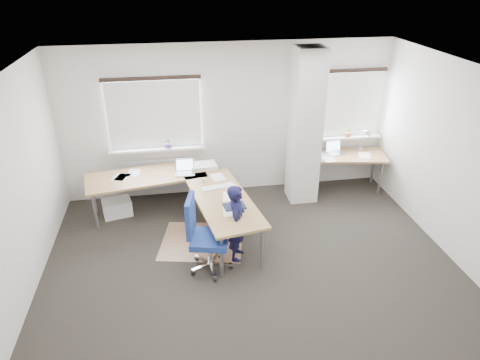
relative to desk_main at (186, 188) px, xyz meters
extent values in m
plane|color=black|center=(0.86, -1.37, -0.69)|extent=(6.00, 6.00, 0.00)
cube|color=silver|center=(0.86, 1.13, 0.71)|extent=(6.00, 0.04, 2.80)
cube|color=silver|center=(0.86, -3.87, 0.71)|extent=(6.00, 0.04, 2.80)
cube|color=silver|center=(-2.14, -1.37, 0.71)|extent=(0.04, 5.00, 2.80)
cube|color=silver|center=(3.86, -1.37, 0.71)|extent=(0.04, 5.00, 2.80)
cube|color=white|center=(0.86, -1.37, 2.11)|extent=(6.00, 5.00, 0.04)
cube|color=silver|center=(2.16, 0.58, 0.70)|extent=(0.50, 0.50, 2.78)
cube|color=white|center=(-0.44, 1.10, 0.91)|extent=(1.60, 0.04, 1.20)
cube|color=white|center=(-0.44, 1.06, 0.91)|extent=(1.60, 0.02, 1.20)
cube|color=white|center=(-0.44, 1.03, 0.29)|extent=(1.70, 0.20, 0.04)
cube|color=white|center=(3.16, 1.10, 0.91)|extent=(1.20, 0.04, 1.20)
cube|color=white|center=(3.16, 1.06, 0.91)|extent=(1.20, 0.02, 1.20)
cube|color=white|center=(3.16, 1.03, 0.29)|extent=(1.30, 0.20, 0.04)
cube|color=silver|center=(-0.44, 1.05, -0.24)|extent=(1.40, 0.10, 0.60)
cylinder|color=#5E397F|center=(-0.24, 1.01, 0.35)|extent=(0.12, 0.12, 0.08)
imported|color=#306E2C|center=(-0.24, 1.01, 0.39)|extent=(0.09, 0.06, 0.17)
cylinder|color=#AD6842|center=(3.16, 1.01, 0.35)|extent=(0.12, 0.12, 0.08)
imported|color=#306E2C|center=(3.16, 1.01, 0.39)|extent=(0.09, 0.07, 0.17)
cube|color=#9A7154|center=(0.19, -0.57, -0.69)|extent=(1.46, 1.31, 0.01)
cube|color=white|center=(-1.20, 0.49, -0.55)|extent=(0.54, 0.44, 0.29)
cube|color=olive|center=(-0.65, 0.49, 0.02)|extent=(2.11, 1.14, 0.04)
cube|color=olive|center=(0.54, -0.52, 0.02)|extent=(1.14, 2.11, 0.04)
cylinder|color=gray|center=(-1.48, 0.04, -0.35)|extent=(0.05, 0.05, 0.69)
cylinder|color=gray|center=(-1.59, 0.63, -0.35)|extent=(0.05, 0.05, 0.69)
cylinder|color=gray|center=(0.18, 0.94, -0.35)|extent=(0.05, 0.05, 0.69)
cylinder|color=gray|center=(0.40, -1.46, -0.35)|extent=(0.05, 0.05, 0.69)
cylinder|color=gray|center=(0.99, -1.35, -0.35)|extent=(0.05, 0.05, 0.69)
cylinder|color=gray|center=(0.68, 0.42, -0.35)|extent=(0.05, 0.05, 0.69)
cube|color=#B7B7BC|center=(0.01, 0.44, 0.05)|extent=(0.34, 0.25, 0.01)
cube|color=#B7B7BC|center=(0.02, 0.55, 0.16)|extent=(0.33, 0.06, 0.22)
cube|color=silver|center=(0.02, 0.55, 0.16)|extent=(0.29, 0.05, 0.19)
cube|color=white|center=(0.47, -0.16, 0.05)|extent=(0.46, 0.23, 0.02)
cube|color=#131C36|center=(0.69, -0.79, 0.05)|extent=(0.35, 0.28, 0.01)
cube|color=silver|center=(0.35, 0.63, 0.07)|extent=(0.48, 0.36, 0.07)
imported|color=white|center=(0.30, 0.09, 0.07)|extent=(0.08, 0.08, 0.07)
cylinder|color=silver|center=(0.68, -1.15, 0.09)|extent=(0.07, 0.07, 0.10)
cube|color=olive|center=(3.11, 0.78, 0.02)|extent=(1.50, 0.93, 0.04)
cylinder|color=gray|center=(2.48, 0.64, -0.35)|extent=(0.05, 0.05, 0.69)
cylinder|color=gray|center=(3.66, 0.43, -0.35)|extent=(0.05, 0.05, 0.69)
cylinder|color=gray|center=(2.57, 1.13, -0.35)|extent=(0.05, 0.05, 0.69)
cylinder|color=gray|center=(3.75, 0.93, -0.35)|extent=(0.05, 0.05, 0.69)
cube|color=#B7B7BC|center=(2.89, 0.84, 0.05)|extent=(0.37, 0.30, 0.01)
cube|color=#B7B7BC|center=(2.87, 0.95, 0.16)|extent=(0.33, 0.11, 0.22)
cube|color=silver|center=(2.87, 0.95, 0.16)|extent=(0.29, 0.09, 0.19)
cylinder|color=silver|center=(3.45, 0.97, 0.05)|extent=(0.10, 0.10, 0.02)
cylinder|color=silver|center=(3.45, 0.97, 0.24)|extent=(0.02, 0.16, 0.38)
cylinder|color=silver|center=(3.45, 0.85, 0.46)|extent=(0.02, 0.29, 0.13)
cone|color=silver|center=(3.45, 0.71, 0.44)|extent=(0.14, 0.16, 0.17)
cube|color=navy|center=(0.26, -1.27, -0.18)|extent=(0.62, 0.62, 0.09)
cube|color=navy|center=(0.01, -1.21, 0.20)|extent=(0.17, 0.45, 0.56)
cylinder|color=silver|center=(0.26, -1.27, -0.39)|extent=(0.07, 0.07, 0.38)
cylinder|color=black|center=(0.55, -1.34, -0.65)|extent=(0.07, 0.05, 0.07)
cylinder|color=black|center=(0.41, -1.02, -0.65)|extent=(0.06, 0.07, 0.07)
cylinder|color=black|center=(0.07, -1.05, -0.65)|extent=(0.07, 0.07, 0.07)
cylinder|color=black|center=(0.00, -1.38, -0.65)|extent=(0.07, 0.06, 0.07)
cylinder|color=black|center=(0.29, -1.56, -0.65)|extent=(0.04, 0.07, 0.07)
imported|color=black|center=(0.69, -1.05, -0.09)|extent=(0.40, 0.50, 1.21)
camera|label=1|loc=(-0.13, -6.23, 3.29)|focal=32.00mm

